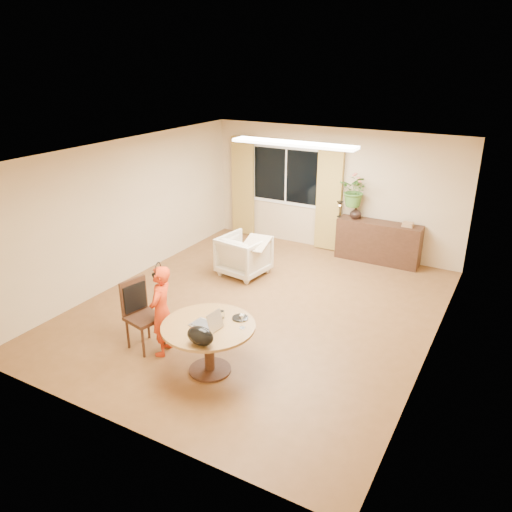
{
  "coord_description": "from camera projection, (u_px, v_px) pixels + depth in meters",
  "views": [
    {
      "loc": [
        3.57,
        -6.49,
        3.93
      ],
      "look_at": [
        0.06,
        -0.2,
        1.04
      ],
      "focal_mm": 35.0,
      "sensor_mm": 36.0,
      "label": 1
    }
  ],
  "objects": [
    {
      "name": "floor",
      "position": [
        259.0,
        309.0,
        8.34
      ],
      "size": [
        6.5,
        6.5,
        0.0
      ],
      "primitive_type": "plane",
      "color": "brown",
      "rests_on": "ground"
    },
    {
      "name": "ceiling",
      "position": [
        259.0,
        153.0,
        7.37
      ],
      "size": [
        6.5,
        6.5,
        0.0
      ],
      "primitive_type": "plane",
      "rotation": [
        3.14,
        0.0,
        0.0
      ],
      "color": "white",
      "rests_on": "wall_back"
    },
    {
      "name": "wall_back",
      "position": [
        333.0,
        190.0,
        10.49
      ],
      "size": [
        5.5,
        0.0,
        5.5
      ],
      "primitive_type": "plane",
      "rotation": [
        1.57,
        0.0,
        0.0
      ],
      "color": "tan",
      "rests_on": "floor"
    },
    {
      "name": "wall_left",
      "position": [
        127.0,
        211.0,
        9.1
      ],
      "size": [
        0.0,
        6.5,
        6.5
      ],
      "primitive_type": "plane",
      "rotation": [
        1.57,
        0.0,
        1.57
      ],
      "color": "tan",
      "rests_on": "floor"
    },
    {
      "name": "wall_right",
      "position": [
        440.0,
        269.0,
        6.61
      ],
      "size": [
        0.0,
        6.5,
        6.5
      ],
      "primitive_type": "plane",
      "rotation": [
        1.57,
        0.0,
        -1.57
      ],
      "color": "tan",
      "rests_on": "floor"
    },
    {
      "name": "window",
      "position": [
        286.0,
        176.0,
        10.9
      ],
      "size": [
        1.7,
        0.03,
        1.3
      ],
      "color": "white",
      "rests_on": "wall_back"
    },
    {
      "name": "curtain_left",
      "position": [
        243.0,
        187.0,
        11.44
      ],
      "size": [
        0.55,
        0.08,
        2.25
      ],
      "primitive_type": "cube",
      "color": "olive",
      "rests_on": "wall_back"
    },
    {
      "name": "curtain_right",
      "position": [
        329.0,
        198.0,
        10.49
      ],
      "size": [
        0.55,
        0.08,
        2.25
      ],
      "primitive_type": "cube",
      "color": "olive",
      "rests_on": "wall_back"
    },
    {
      "name": "ceiling_panel",
      "position": [
        293.0,
        144.0,
        8.35
      ],
      "size": [
        2.2,
        0.35,
        0.05
      ],
      "primitive_type": "cube",
      "color": "white",
      "rests_on": "ceiling"
    },
    {
      "name": "dining_table",
      "position": [
        209.0,
        335.0,
        6.5
      ],
      "size": [
        1.23,
        1.23,
        0.7
      ],
      "color": "brown",
      "rests_on": "floor"
    },
    {
      "name": "dining_chair",
      "position": [
        144.0,
        316.0,
        7.05
      ],
      "size": [
        0.57,
        0.54,
        1.02
      ],
      "primitive_type": null,
      "rotation": [
        0.0,
        0.0,
        -0.22
      ],
      "color": "#311B10",
      "rests_on": "floor"
    },
    {
      "name": "child",
      "position": [
        161.0,
        311.0,
        6.88
      ],
      "size": [
        0.55,
        0.43,
        1.32
      ],
      "primitive_type": "imported",
      "rotation": [
        0.0,
        0.0,
        -1.3
      ],
      "color": "red",
      "rests_on": "floor"
    },
    {
      "name": "laptop",
      "position": [
        205.0,
        317.0,
        6.38
      ],
      "size": [
        0.41,
        0.3,
        0.26
      ],
      "primitive_type": null,
      "rotation": [
        0.0,
        0.0,
        -0.11
      ],
      "color": "#B7B7BC",
      "rests_on": "dining_table"
    },
    {
      "name": "tumbler",
      "position": [
        222.0,
        314.0,
        6.6
      ],
      "size": [
        0.09,
        0.09,
        0.1
      ],
      "primitive_type": null,
      "rotation": [
        0.0,
        0.0,
        -0.27
      ],
      "color": "white",
      "rests_on": "dining_table"
    },
    {
      "name": "wine_glass",
      "position": [
        242.0,
        321.0,
        6.34
      ],
      "size": [
        0.09,
        0.09,
        0.19
      ],
      "primitive_type": null,
      "rotation": [
        0.0,
        0.0,
        -0.35
      ],
      "color": "white",
      "rests_on": "dining_table"
    },
    {
      "name": "pot_lid",
      "position": [
        240.0,
        317.0,
        6.6
      ],
      "size": [
        0.24,
        0.24,
        0.04
      ],
      "primitive_type": null,
      "rotation": [
        0.0,
        0.0,
        0.13
      ],
      "color": "white",
      "rests_on": "dining_table"
    },
    {
      "name": "handbag",
      "position": [
        200.0,
        336.0,
        5.96
      ],
      "size": [
        0.4,
        0.3,
        0.24
      ],
      "primitive_type": null,
      "rotation": [
        0.0,
        0.0,
        0.27
      ],
      "color": "black",
      "rests_on": "dining_table"
    },
    {
      "name": "armchair",
      "position": [
        244.0,
        255.0,
        9.54
      ],
      "size": [
        0.93,
        0.95,
        0.78
      ],
      "primitive_type": "imported",
      "rotation": [
        0.0,
        0.0,
        3.01
      ],
      "color": "beige",
      "rests_on": "floor"
    },
    {
      "name": "throw",
      "position": [
        256.0,
        239.0,
        9.2
      ],
      "size": [
        0.5,
        0.59,
        0.03
      ],
      "primitive_type": null,
      "rotation": [
        0.0,
        0.0,
        0.1
      ],
      "color": "beige",
      "rests_on": "armchair"
    },
    {
      "name": "sideboard",
      "position": [
        378.0,
        242.0,
        10.12
      ],
      "size": [
        1.68,
        0.41,
        0.84
      ],
      "primitive_type": "cube",
      "color": "#311B10",
      "rests_on": "floor"
    },
    {
      "name": "vase",
      "position": [
        356.0,
        213.0,
        10.15
      ],
      "size": [
        0.27,
        0.27,
        0.25
      ],
      "primitive_type": "imported",
      "rotation": [
        0.0,
        0.0,
        0.12
      ],
      "color": "black",
      "rests_on": "sideboard"
    },
    {
      "name": "bouquet",
      "position": [
        355.0,
        191.0,
        10.0
      ],
      "size": [
        0.63,
        0.56,
        0.66
      ],
      "primitive_type": "imported",
      "rotation": [
        0.0,
        0.0,
        -0.08
      ],
      "color": "#2A5E23",
      "rests_on": "vase"
    },
    {
      "name": "book_stack",
      "position": [
        408.0,
        224.0,
        9.7
      ],
      "size": [
        0.24,
        0.19,
        0.09
      ],
      "primitive_type": null,
      "rotation": [
        0.0,
        0.0,
        -0.15
      ],
      "color": "#97744D",
      "rests_on": "sideboard"
    },
    {
      "name": "desk_lamp",
      "position": [
        340.0,
        209.0,
        10.24
      ],
      "size": [
        0.15,
        0.15,
        0.34
      ],
      "primitive_type": null,
      "rotation": [
        0.0,
        0.0,
        0.07
      ],
      "color": "black",
      "rests_on": "sideboard"
    }
  ]
}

